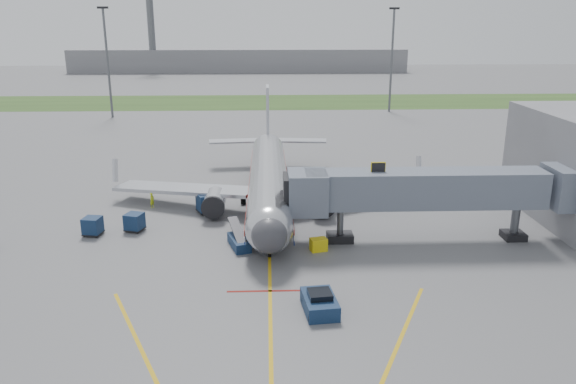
{
  "coord_description": "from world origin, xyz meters",
  "views": [
    {
      "loc": [
        -0.06,
        -39.25,
        18.03
      ],
      "look_at": [
        1.74,
        8.98,
        3.2
      ],
      "focal_mm": 35.0,
      "sensor_mm": 36.0,
      "label": 1
    }
  ],
  "objects_px": {
    "belt_loader": "(239,241)",
    "pushback_tug": "(320,303)",
    "ramp_worker": "(152,200)",
    "airliner": "(269,179)"
  },
  "relations": [
    {
      "from": "pushback_tug",
      "to": "ramp_worker",
      "type": "xyz_separation_m",
      "value": [
        -14.86,
        21.51,
        0.2
      ]
    },
    {
      "from": "belt_loader",
      "to": "pushback_tug",
      "type": "bearing_deg",
      "value": -62.51
    },
    {
      "from": "airliner",
      "to": "pushback_tug",
      "type": "height_order",
      "value": "airliner"
    },
    {
      "from": "ramp_worker",
      "to": "airliner",
      "type": "bearing_deg",
      "value": -57.31
    },
    {
      "from": "airliner",
      "to": "pushback_tug",
      "type": "relative_size",
      "value": 10.16
    },
    {
      "from": "belt_loader",
      "to": "ramp_worker",
      "type": "relative_size",
      "value": 2.63
    },
    {
      "from": "airliner",
      "to": "pushback_tug",
      "type": "xyz_separation_m",
      "value": [
        3.19,
        -22.16,
        -2.07
      ]
    },
    {
      "from": "pushback_tug",
      "to": "ramp_worker",
      "type": "height_order",
      "value": "ramp_worker"
    },
    {
      "from": "airliner",
      "to": "pushback_tug",
      "type": "bearing_deg",
      "value": -81.82
    },
    {
      "from": "pushback_tug",
      "to": "belt_loader",
      "type": "distance_m",
      "value": 12.35
    }
  ]
}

